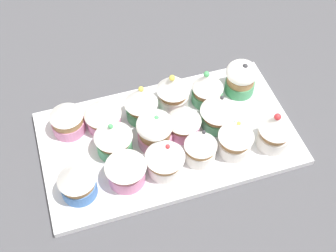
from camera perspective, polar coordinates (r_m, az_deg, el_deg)
name	(u,v)px	position (r cm, az deg, el deg)	size (l,w,h in cm)	color
ground_plane	(168,145)	(84.36, 0.00, -2.36)	(180.00, 180.00, 3.00)	#4C4C51
baking_tray	(168,138)	(82.65, 0.00, -1.52)	(44.97, 25.31, 1.20)	silver
cupcake_0	(77,180)	(74.02, -11.29, -6.55)	(6.22, 6.22, 7.53)	#477AC6
cupcake_1	(126,167)	(74.38, -5.29, -5.14)	(6.85, 6.85, 6.98)	pink
cupcake_2	(165,157)	(75.34, -0.38, -3.91)	(6.70, 6.70, 6.93)	white
cupcake_3	(201,146)	(76.82, 4.07, -2.44)	(5.60, 5.60, 7.17)	white
cupcake_4	(236,137)	(78.17, 8.43, -1.42)	(6.12, 6.12, 7.46)	white
cupcake_5	(276,130)	(80.17, 13.22, -0.48)	(5.97, 5.97, 8.00)	white
cupcake_6	(113,138)	(78.03, -6.79, -1.50)	(6.59, 6.59, 7.19)	#4C9E6B
cupcake_7	(155,130)	(78.62, -1.64, -0.50)	(6.36, 6.36, 7.16)	pink
cupcake_8	(184,120)	(79.66, 2.03, 0.80)	(6.17, 6.17, 7.31)	pink
cupcake_9	(219,111)	(81.34, 6.41, 1.87)	(6.70, 6.70, 7.47)	#4C9E6B
cupcake_10	(67,117)	(82.31, -12.49, 1.05)	(5.99, 5.99, 6.89)	pink
cupcake_11	(103,113)	(81.73, -8.13, 1.57)	(6.65, 6.65, 6.68)	pink
cupcake_12	(141,103)	(82.01, -3.37, 2.92)	(6.09, 6.09, 7.88)	#4C9E6B
cupcake_13	(173,89)	(83.87, 0.66, 4.57)	(6.24, 6.24, 8.09)	white
cupcake_14	(208,87)	(85.16, 4.96, 4.82)	(5.82, 5.82, 7.44)	#4C9E6B
cupcake_15	(241,78)	(87.63, 9.05, 5.95)	(5.99, 5.99, 7.21)	#4C9E6B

